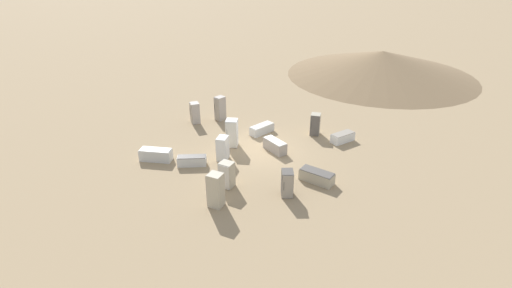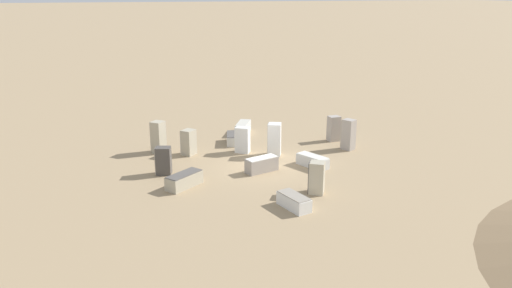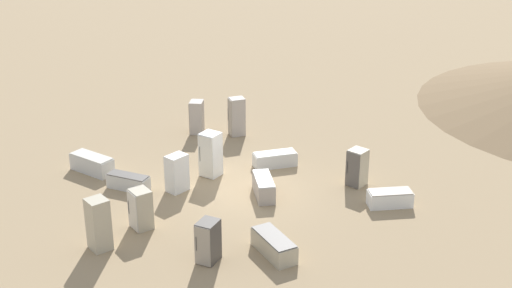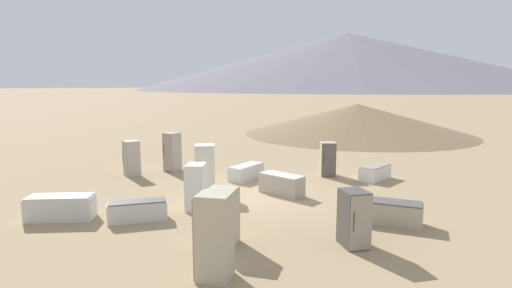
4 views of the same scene
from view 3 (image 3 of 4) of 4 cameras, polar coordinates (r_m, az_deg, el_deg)
name	(u,v)px [view 3 (image 3 of 4)]	position (r m, az deg, el deg)	size (l,w,h in m)	color
ground_plane	(248,192)	(28.09, -0.67, -3.87)	(1000.00, 1000.00, 0.00)	#9E8460
discarded_fridge_0	(274,245)	(23.89, 1.44, -8.10)	(1.65, 2.02, 0.68)	#B2A88E
discarded_fridge_1	(210,154)	(29.19, -3.66, -0.84)	(0.99, 1.00, 1.86)	white
discarded_fridge_2	(98,224)	(24.49, -12.50, -6.28)	(0.95, 0.96, 1.85)	#B2A88E
discarded_fridge_3	(128,182)	(28.67, -10.18, -3.00)	(1.82, 1.12, 0.61)	silver
discarded_fridge_4	(197,117)	(33.67, -4.77, 2.16)	(0.64, 0.71, 1.58)	#A89E93
discarded_fridge_5	(141,209)	(25.59, -9.21, -5.17)	(0.96, 0.97, 1.47)	#B2A88E
discarded_fridge_6	(237,117)	(33.28, -1.56, 2.20)	(0.87, 0.80, 1.82)	#A89E93
discarded_fridge_7	(357,168)	(28.64, 8.09, -1.88)	(0.93, 0.95, 1.52)	#B2A88E
discarded_fridge_8	(177,173)	(28.08, -6.36, -2.32)	(0.96, 0.99, 1.52)	white
discarded_fridge_9	(390,198)	(27.41, 10.66, -4.29)	(1.76, 1.01, 0.62)	white
discarded_fridge_10	(275,159)	(30.22, 1.53, -1.23)	(1.94, 1.27, 0.62)	silver
discarded_fridge_11	(92,164)	(30.42, -12.98, -1.55)	(2.04, 1.63, 0.74)	silver
discarded_fridge_12	(208,241)	(23.40, -3.86, -7.78)	(0.83, 0.94, 1.44)	#4C4742
discarded_fridge_13	(264,187)	(27.65, 0.62, -3.45)	(1.02, 1.83, 0.77)	#A89E93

